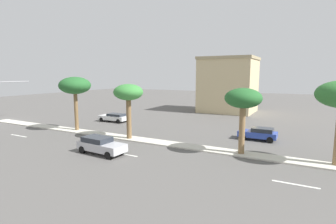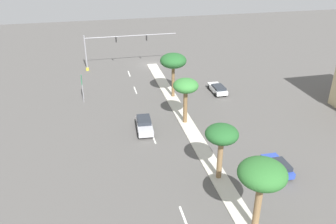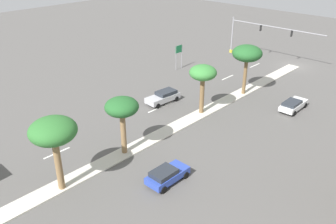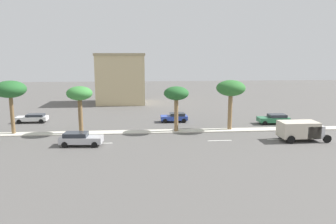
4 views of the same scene
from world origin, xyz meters
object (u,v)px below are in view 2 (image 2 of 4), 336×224
at_px(palm_tree_trailing, 222,136).
at_px(sedan_white_mid, 218,89).
at_px(palm_tree_near, 186,87).
at_px(palm_tree_rear, 173,61).
at_px(sedan_blue_front, 278,166).
at_px(palm_tree_far, 262,175).
at_px(directional_road_sign, 82,83).
at_px(traffic_signal_gantry, 110,47).
at_px(sedan_silver_outboard, 144,125).

xyz_separation_m(palm_tree_trailing, sedan_white_mid, (-7.34, -20.14, -4.08)).
distance_m(palm_tree_near, sedan_white_mid, 11.87).
height_order(palm_tree_rear, sedan_blue_front, palm_tree_rear).
bearing_deg(palm_tree_rear, palm_tree_far, 90.13).
relative_size(directional_road_sign, palm_tree_far, 0.59).
distance_m(traffic_signal_gantry, palm_tree_trailing, 35.86).
bearing_deg(sedan_blue_front, sedan_white_mid, -93.55).
relative_size(traffic_signal_gantry, palm_tree_far, 2.59).
distance_m(palm_tree_far, sedan_white_mid, 28.47).
distance_m(palm_tree_near, palm_tree_far, 19.00).
bearing_deg(traffic_signal_gantry, sedan_silver_outboard, 94.93).
height_order(traffic_signal_gantry, directional_road_sign, traffic_signal_gantry).
distance_m(palm_tree_far, sedan_silver_outboard, 19.60).
bearing_deg(palm_tree_rear, sedan_white_mid, 179.41).
xyz_separation_m(sedan_white_mid, sedan_blue_front, (1.28, 20.59, 0.04)).
xyz_separation_m(traffic_signal_gantry, palm_tree_far, (-7.98, 42.13, 1.28)).
bearing_deg(palm_tree_near, directional_road_sign, -38.45).
height_order(palm_tree_near, sedan_white_mid, palm_tree_near).
distance_m(palm_tree_trailing, sedan_blue_front, 7.30).
height_order(directional_road_sign, palm_tree_rear, palm_tree_rear).
height_order(palm_tree_far, sedan_blue_front, palm_tree_far).
relative_size(palm_tree_trailing, palm_tree_far, 0.89).
height_order(traffic_signal_gantry, palm_tree_rear, palm_tree_rear).
relative_size(palm_tree_rear, sedan_white_mid, 1.48).
relative_size(traffic_signal_gantry, sedan_silver_outboard, 3.60).
xyz_separation_m(palm_tree_near, palm_tree_trailing, (-0.11, 11.90, -0.11)).
bearing_deg(sedan_blue_front, palm_tree_trailing, -4.33).
distance_m(directional_road_sign, sedan_white_mid, 20.13).
height_order(palm_tree_trailing, palm_tree_far, palm_tree_far).
bearing_deg(sedan_white_mid, palm_tree_rear, -0.59).
bearing_deg(palm_tree_trailing, sedan_blue_front, 175.67).
height_order(directional_road_sign, palm_tree_trailing, palm_tree_trailing).
bearing_deg(palm_tree_rear, traffic_signal_gantry, -61.92).
distance_m(traffic_signal_gantry, sedan_blue_front, 38.17).
bearing_deg(sedan_silver_outboard, directional_road_sign, -56.55).
xyz_separation_m(palm_tree_far, sedan_silver_outboard, (5.91, -18.12, -4.57)).
xyz_separation_m(directional_road_sign, sedan_blue_front, (-18.67, 22.29, -2.01)).
relative_size(palm_tree_rear, palm_tree_trailing, 1.15).
xyz_separation_m(palm_tree_rear, palm_tree_near, (0.47, 8.30, -0.61)).
relative_size(palm_tree_near, palm_tree_far, 0.91).
bearing_deg(palm_tree_trailing, sedan_silver_outboard, -63.58).
distance_m(directional_road_sign, palm_tree_trailing, 25.30).
bearing_deg(sedan_blue_front, sedan_silver_outboard, -44.89).
bearing_deg(palm_tree_far, palm_tree_trailing, -86.60).
height_order(sedan_blue_front, sedan_silver_outboard, sedan_silver_outboard).
bearing_deg(palm_tree_far, sedan_silver_outboard, -71.94).
height_order(sedan_white_mid, sedan_silver_outboard, sedan_silver_outboard).
bearing_deg(palm_tree_far, sedan_blue_front, -130.41).
bearing_deg(traffic_signal_gantry, sedan_white_mid, 134.97).
height_order(palm_tree_rear, palm_tree_trailing, palm_tree_rear).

